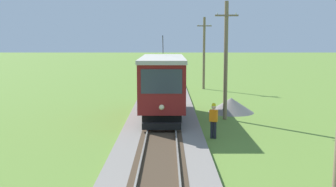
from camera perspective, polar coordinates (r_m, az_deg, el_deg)
The scene contains 5 objects.
red_tram at distance 23.73m, azimuth -0.53°, elevation 1.45°, with size 2.60×8.54×4.79m.
utility_pole_near_tram at distance 23.90m, azimuth 8.71°, elevation 4.95°, with size 1.40×0.46×7.14m.
utility_pole_mid at distance 38.17m, azimuth 5.55°, elevation 6.00°, with size 1.40×0.26×6.95m.
gravel_pile at distance 26.47m, azimuth 9.47°, elevation -1.69°, with size 3.03×3.03×0.98m, color gray.
track_worker at distance 19.40m, azimuth 6.93°, elevation -3.72°, with size 0.44×0.37×1.78m.
Camera 1 is at (0.33, -7.52, 4.93)m, focal length 41.66 mm.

